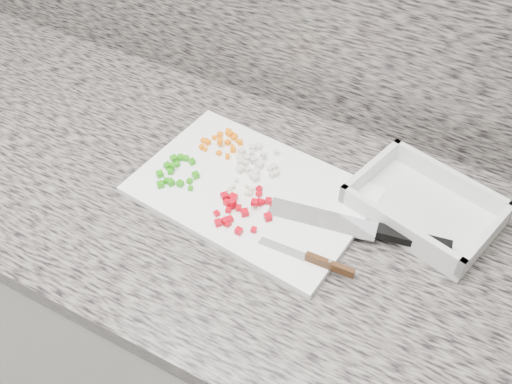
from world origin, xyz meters
TOP-DOWN VIEW (x-y plane):
  - cabinet at (0.00, 1.44)m, footprint 3.92×0.62m
  - countertop at (0.00, 1.44)m, footprint 3.96×0.64m
  - cutting_board at (0.09, 1.47)m, footprint 0.44×0.31m
  - carrot_pile at (-0.01, 1.55)m, footprint 0.08×0.08m
  - onion_pile at (0.07, 1.52)m, footprint 0.10×0.10m
  - green_pepper_pile at (-0.05, 1.43)m, footprint 0.08×0.10m
  - red_pepper_pile at (0.10, 1.41)m, footprint 0.11×0.12m
  - garlic_pile at (0.08, 1.45)m, footprint 0.05×0.05m
  - chef_knife at (0.34, 1.48)m, footprint 0.31×0.08m
  - paring_knife at (0.27, 1.37)m, footprint 0.17×0.02m
  - tray at (0.38, 1.57)m, footprint 0.28×0.23m

SIDE VIEW (x-z plane):
  - cabinet at x=0.00m, z-range 0.00..0.86m
  - countertop at x=0.00m, z-range 0.86..0.90m
  - cutting_board at x=0.09m, z-range 0.90..0.91m
  - tray at x=0.38m, z-range 0.89..0.94m
  - garlic_pile at x=0.08m, z-range 0.91..0.92m
  - carrot_pile at x=-0.01m, z-range 0.91..0.93m
  - green_pepper_pile at x=-0.05m, z-range 0.91..0.93m
  - chef_knife at x=0.34m, z-range 0.91..0.93m
  - onion_pile at x=0.07m, z-range 0.91..0.93m
  - paring_knife at x=0.27m, z-range 0.91..0.93m
  - red_pepper_pile at x=0.10m, z-range 0.91..0.93m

